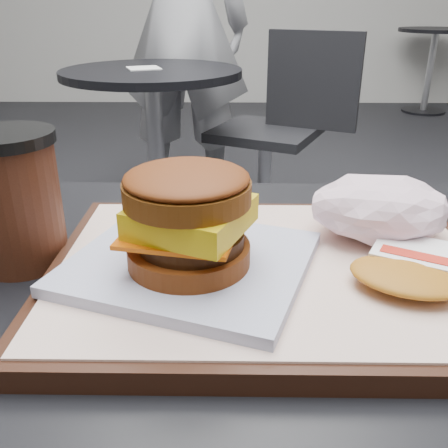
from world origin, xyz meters
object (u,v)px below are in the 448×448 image
hash_brown (419,268)px  patron (181,22)px  breakfast_sandwich (189,229)px  neighbor_chair (282,121)px  neighbor_table (154,120)px  serving_tray (269,272)px  crumpled_wrapper (380,209)px  coffee_cup (15,199)px

hash_brown → patron: bearing=100.2°
breakfast_sandwich → neighbor_chair: bearing=82.0°
neighbor_table → neighbor_chair: neighbor_chair is taller
serving_tray → crumpled_wrapper: size_ratio=2.95×
patron → serving_tray: bearing=104.9°
breakfast_sandwich → neighbor_table: size_ratio=0.31×
coffee_cup → crumpled_wrapper: bearing=3.2°
hash_brown → neighbor_table: bearing=105.8°
serving_tray → neighbor_table: 1.66m
serving_tray → crumpled_wrapper: crumpled_wrapper is taller
hash_brown → serving_tray: bearing=167.1°
neighbor_chair → patron: (-0.46, 0.38, 0.38)m
coffee_cup → neighbor_chair: (0.41, 1.75, -0.32)m
coffee_cup → neighbor_table: 1.60m
serving_tray → neighbor_table: size_ratio=0.51×
hash_brown → neighbor_chair: bearing=87.9°
neighbor_table → hash_brown: bearing=-74.2°
coffee_cup → neighbor_table: size_ratio=0.17×
breakfast_sandwich → crumpled_wrapper: size_ratio=1.82×
coffee_cup → patron: patron is taller
coffee_cup → patron: bearing=91.3°
neighbor_chair → patron: 0.71m
breakfast_sandwich → neighbor_table: breakfast_sandwich is taller
hash_brown → neighbor_table: hash_brown is taller
neighbor_table → breakfast_sandwich: bearing=-80.3°
hash_brown → coffee_cup: bearing=169.9°
serving_tray → neighbor_table: bearing=102.1°
crumpled_wrapper → neighbor_table: bearing=106.2°
breakfast_sandwich → neighbor_chair: size_ratio=0.27×
serving_tray → hash_brown: 0.12m
breakfast_sandwich → serving_tray: bearing=14.8°
hash_brown → patron: (-0.39, 2.19, 0.09)m
breakfast_sandwich → hash_brown: breakfast_sandwich is taller
neighbor_chair → coffee_cup: bearing=-103.3°
coffee_cup → breakfast_sandwich: bearing=-18.1°
patron → breakfast_sandwich: bearing=103.1°
coffee_cup → neighbor_chair: bearing=76.7°
coffee_cup → neighbor_chair: coffee_cup is taller
patron → coffee_cup: bearing=98.9°
crumpled_wrapper → coffee_cup: bearing=-176.8°
hash_brown → neighbor_chair: 1.83m
coffee_cup → neighbor_chair: size_ratio=0.14×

